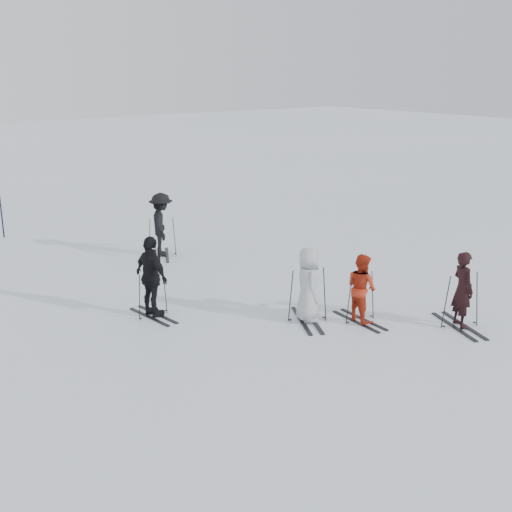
{
  "coord_description": "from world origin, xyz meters",
  "views": [
    {
      "loc": [
        -9.94,
        -11.76,
        5.79
      ],
      "look_at": [
        0.0,
        1.0,
        1.0
      ],
      "focal_mm": 45.0,
      "sensor_mm": 36.0,
      "label": 1
    }
  ],
  "objects": [
    {
      "name": "skier_uphill_left",
      "position": [
        -3.03,
        1.15,
        0.98
      ],
      "size": [
        0.59,
        1.19,
        1.96
      ],
      "primitive_type": "imported",
      "rotation": [
        0.0,
        0.0,
        1.67
      ],
      "color": "black",
      "rests_on": "ground"
    },
    {
      "name": "skis_grey",
      "position": [
        -0.29,
        -1.35,
        0.67
      ],
      "size": [
        2.07,
        1.72,
        1.34
      ],
      "primitive_type": null,
      "rotation": [
        0.0,
        0.0,
        1.08
      ],
      "color": "black",
      "rests_on": "ground"
    },
    {
      "name": "skis_near_dark",
      "position": [
        2.25,
        -3.78,
        0.67
      ],
      "size": [
        2.06,
        1.58,
        1.33
      ],
      "primitive_type": null,
      "rotation": [
        0.0,
        0.0,
        1.19
      ],
      "color": "black",
      "rests_on": "ground"
    },
    {
      "name": "skier_red",
      "position": [
        0.68,
        -2.13,
        0.81
      ],
      "size": [
        0.68,
        0.84,
        1.62
      ],
      "primitive_type": "imported",
      "rotation": [
        0.0,
        0.0,
        1.48
      ],
      "color": "#AB2813",
      "rests_on": "ground"
    },
    {
      "name": "ground",
      "position": [
        0.0,
        0.0,
        0.0
      ],
      "size": [
        120.0,
        120.0,
        0.0
      ],
      "primitive_type": "plane",
      "color": "silver",
      "rests_on": "ground"
    },
    {
      "name": "skis_uphill_left",
      "position": [
        -3.03,
        1.15,
        0.6
      ],
      "size": [
        1.71,
        1.02,
        1.19
      ],
      "primitive_type": null,
      "rotation": [
        0.0,
        0.0,
        1.67
      ],
      "color": "black",
      "rests_on": "ground"
    },
    {
      "name": "skis_uphill_far",
      "position": [
        -0.23,
        5.53,
        0.63
      ],
      "size": [
        1.95,
        1.64,
        1.26
      ],
      "primitive_type": null,
      "rotation": [
        0.0,
        0.0,
        1.06
      ],
      "color": "black",
      "rests_on": "ground"
    },
    {
      "name": "skier_grey",
      "position": [
        -0.29,
        -1.35,
        0.89
      ],
      "size": [
        0.9,
        1.03,
        1.77
      ],
      "primitive_type": "imported",
      "rotation": [
        0.0,
        0.0,
        1.08
      ],
      "color": "#A5AAAF",
      "rests_on": "ground"
    },
    {
      "name": "skier_near_dark",
      "position": [
        2.25,
        -3.78,
        0.89
      ],
      "size": [
        0.63,
        0.76,
        1.77
      ],
      "primitive_type": "imported",
      "rotation": [
        0.0,
        0.0,
        1.19
      ],
      "color": "black",
      "rests_on": "ground"
    },
    {
      "name": "piste_marker",
      "position": [
        -3.51,
        10.98,
        1.14
      ],
      "size": [
        0.06,
        0.06,
        2.29
      ],
      "primitive_type": "cylinder",
      "rotation": [
        0.0,
        0.0,
        0.27
      ],
      "color": "black",
      "rests_on": "ground"
    },
    {
      "name": "skis_red",
      "position": [
        0.68,
        -2.13,
        0.6
      ],
      "size": [
        1.72,
        1.01,
        1.2
      ],
      "primitive_type": null,
      "rotation": [
        0.0,
        0.0,
        1.48
      ],
      "color": "black",
      "rests_on": "ground"
    },
    {
      "name": "skier_uphill_far",
      "position": [
        -0.23,
        5.53,
        1.0
      ],
      "size": [
        1.27,
        1.48,
        1.99
      ],
      "primitive_type": "imported",
      "rotation": [
        0.0,
        0.0,
        1.06
      ],
      "color": "black",
      "rests_on": "ground"
    }
  ]
}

